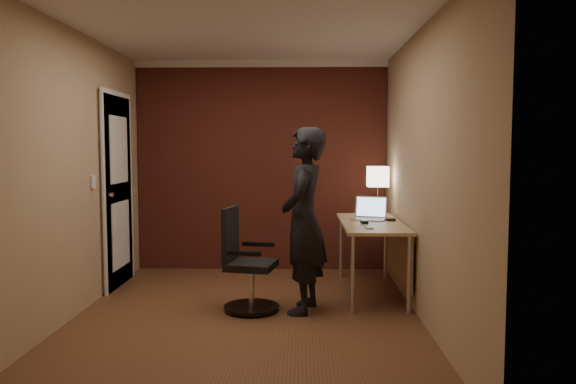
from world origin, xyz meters
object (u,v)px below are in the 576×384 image
(desk, at_px, (378,234))
(phone, at_px, (369,228))
(laptop, at_px, (370,213))
(mouse, at_px, (364,222))
(office_chair, at_px, (245,266))
(person, at_px, (304,220))
(wallet, at_px, (391,220))
(desk_lamp, at_px, (378,177))

(desk, distance_m, phone, 0.51)
(phone, bearing_deg, laptop, 76.10)
(desk, distance_m, mouse, 0.25)
(office_chair, bearing_deg, person, -1.26)
(phone, xyz_separation_m, office_chair, (-1.13, -0.16, -0.33))
(person, bearing_deg, laptop, 152.01)
(wallet, height_order, person, person)
(laptop, relative_size, phone, 3.43)
(laptop, height_order, phone, laptop)
(phone, bearing_deg, desk_lamp, 71.70)
(laptop, height_order, person, person)
(desk_lamp, height_order, laptop, desk_lamp)
(office_chair, bearing_deg, wallet, 26.83)
(desk, xyz_separation_m, phone, (-0.15, -0.47, 0.13))
(laptop, bearing_deg, phone, -97.28)
(laptop, distance_m, wallet, 0.23)
(laptop, relative_size, wallet, 3.59)
(office_chair, distance_m, person, 0.68)
(mouse, height_order, office_chair, office_chair)
(mouse, height_order, wallet, mouse)
(phone, bearing_deg, wallet, 56.30)
(mouse, relative_size, wallet, 0.91)
(desk_lamp, distance_m, office_chair, 1.95)
(office_chair, bearing_deg, phone, 8.03)
(desk_lamp, xyz_separation_m, mouse, (-0.22, -0.70, -0.40))
(mouse, height_order, phone, mouse)
(laptop, relative_size, office_chair, 0.43)
(wallet, bearing_deg, person, -140.67)
(mouse, relative_size, office_chair, 0.11)
(desk, bearing_deg, wallet, 32.88)
(mouse, relative_size, phone, 0.87)
(desk, bearing_deg, person, -139.64)
(laptop, height_order, mouse, laptop)
(desk_lamp, height_order, phone, desk_lamp)
(desk_lamp, xyz_separation_m, wallet, (0.07, -0.48, -0.41))
(laptop, height_order, office_chair, laptop)
(wallet, bearing_deg, desk, -147.12)
(phone, distance_m, office_chair, 1.19)
(desk_lamp, relative_size, office_chair, 0.58)
(desk, relative_size, person, 0.91)
(mouse, xyz_separation_m, wallet, (0.29, 0.22, -0.01))
(laptop, bearing_deg, wallet, -29.22)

